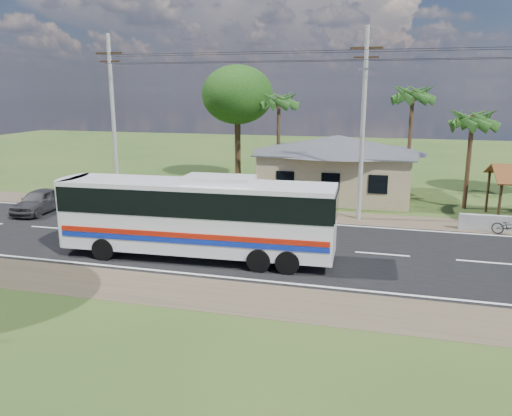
{
  "coord_description": "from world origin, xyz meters",
  "views": [
    {
      "loc": [
        4.43,
        -23.05,
        7.53
      ],
      "look_at": [
        -1.9,
        1.0,
        1.63
      ],
      "focal_mm": 35.0,
      "sensor_mm": 36.0,
      "label": 1
    }
  ],
  "objects": [
    {
      "name": "ground",
      "position": [
        0.0,
        0.0,
        0.0
      ],
      "size": [
        120.0,
        120.0,
        0.0
      ],
      "primitive_type": "plane",
      "color": "#284619",
      "rests_on": "ground"
    },
    {
      "name": "road",
      "position": [
        0.0,
        0.0,
        0.01
      ],
      "size": [
        120.0,
        16.0,
        0.03
      ],
      "color": "black",
      "rests_on": "ground"
    },
    {
      "name": "house",
      "position": [
        1.0,
        13.0,
        2.64
      ],
      "size": [
        12.4,
        10.0,
        5.0
      ],
      "color": "tan",
      "rests_on": "ground"
    },
    {
      "name": "utility_poles",
      "position": [
        2.67,
        6.49,
        5.77
      ],
      "size": [
        32.8,
        2.22,
        11.0
      ],
      "color": "#9E9E99",
      "rests_on": "ground"
    },
    {
      "name": "palm_near",
      "position": [
        9.5,
        11.0,
        5.71
      ],
      "size": [
        2.8,
        2.8,
        6.7
      ],
      "color": "#47301E",
      "rests_on": "ground"
    },
    {
      "name": "palm_mid",
      "position": [
        6.0,
        15.5,
        7.16
      ],
      "size": [
        2.8,
        2.8,
        8.2
      ],
      "color": "#47301E",
      "rests_on": "ground"
    },
    {
      "name": "palm_far",
      "position": [
        -4.0,
        16.0,
        6.68
      ],
      "size": [
        2.8,
        2.8,
        7.7
      ],
      "color": "#47301E",
      "rests_on": "ground"
    },
    {
      "name": "tree_behind_house",
      "position": [
        -8.0,
        18.0,
        7.12
      ],
      "size": [
        6.0,
        6.0,
        9.61
      ],
      "color": "#47301E",
      "rests_on": "ground"
    },
    {
      "name": "coach_bus",
      "position": [
        -3.67,
        -2.64,
        2.2
      ],
      "size": [
        12.5,
        3.16,
        3.85
      ],
      "rotation": [
        0.0,
        0.0,
        0.04
      ],
      "color": "silver",
      "rests_on": "ground"
    },
    {
      "name": "motorcycle",
      "position": [
        10.97,
        4.87,
        0.49
      ],
      "size": [
        1.96,
        1.35,
        0.98
      ],
      "primitive_type": "imported",
      "rotation": [
        0.0,
        0.0,
        1.15
      ],
      "color": "black",
      "rests_on": "ground"
    },
    {
      "name": "small_car",
      "position": [
        -16.51,
        3.02,
        0.74
      ],
      "size": [
        2.1,
        4.49,
        1.49
      ],
      "primitive_type": "imported",
      "rotation": [
        0.0,
        0.0,
        0.08
      ],
      "color": "#2C2C2E",
      "rests_on": "ground"
    }
  ]
}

